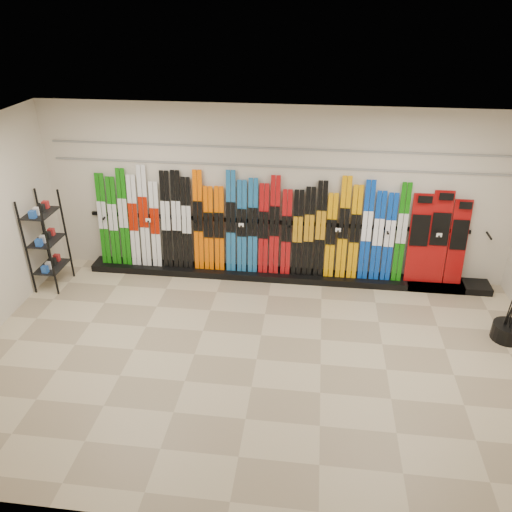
# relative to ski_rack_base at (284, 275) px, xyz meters

# --- Properties ---
(floor) EXTENTS (8.00, 8.00, 0.00)m
(floor) POSITION_rel_ski_rack_base_xyz_m (-0.22, -2.28, -0.06)
(floor) COLOR gray
(floor) RESTS_ON ground
(back_wall) EXTENTS (8.00, 0.00, 8.00)m
(back_wall) POSITION_rel_ski_rack_base_xyz_m (-0.22, 0.22, 1.44)
(back_wall) COLOR beige
(back_wall) RESTS_ON floor
(ceiling) EXTENTS (8.00, 8.00, 0.00)m
(ceiling) POSITION_rel_ski_rack_base_xyz_m (-0.22, -2.28, 2.94)
(ceiling) COLOR silver
(ceiling) RESTS_ON back_wall
(ski_rack_base) EXTENTS (8.00, 0.40, 0.12)m
(ski_rack_base) POSITION_rel_ski_rack_base_xyz_m (0.00, 0.00, 0.00)
(ski_rack_base) COLOR black
(ski_rack_base) RESTS_ON floor
(skis) EXTENTS (5.37, 0.23, 1.83)m
(skis) POSITION_rel_ski_rack_base_xyz_m (-0.69, 0.05, 0.89)
(skis) COLOR #136F0C
(skis) RESTS_ON ski_rack_base
(snowboards) EXTENTS (0.95, 0.25, 1.59)m
(snowboards) POSITION_rel_ski_rack_base_xyz_m (2.53, 0.08, 0.82)
(snowboards) COLOR #990C0C
(snowboards) RESTS_ON ski_rack_base
(accessory_rack) EXTENTS (0.40, 0.60, 1.66)m
(accessory_rack) POSITION_rel_ski_rack_base_xyz_m (-3.97, -0.70, 0.77)
(accessory_rack) COLOR black
(accessory_rack) RESTS_ON floor
(pole_bin) EXTENTS (0.44, 0.44, 0.25)m
(pole_bin) POSITION_rel_ski_rack_base_xyz_m (3.38, -1.36, 0.07)
(pole_bin) COLOR black
(pole_bin) RESTS_ON floor
(slatwall_rail_0) EXTENTS (7.60, 0.02, 0.03)m
(slatwall_rail_0) POSITION_rel_ski_rack_base_xyz_m (-0.22, 0.20, 1.94)
(slatwall_rail_0) COLOR gray
(slatwall_rail_0) RESTS_ON back_wall
(slatwall_rail_1) EXTENTS (7.60, 0.02, 0.03)m
(slatwall_rail_1) POSITION_rel_ski_rack_base_xyz_m (-0.22, 0.20, 2.24)
(slatwall_rail_1) COLOR gray
(slatwall_rail_1) RESTS_ON back_wall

